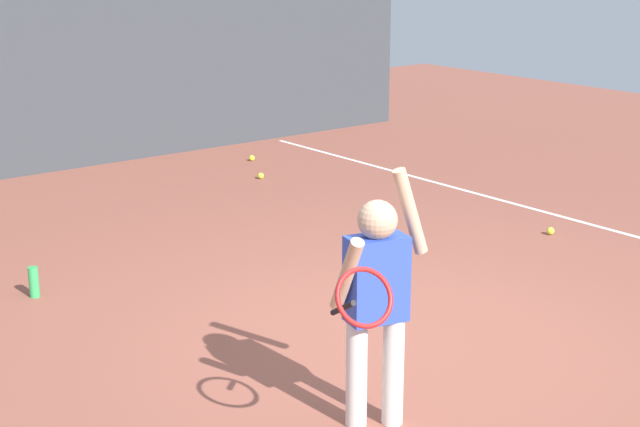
% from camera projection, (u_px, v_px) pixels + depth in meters
% --- Properties ---
extents(ground_plane, '(20.00, 20.00, 0.00)m').
position_uv_depth(ground_plane, '(393.00, 341.00, 6.01)').
color(ground_plane, brown).
extents(court_line_sideline, '(0.05, 9.00, 0.00)m').
position_uv_depth(court_line_sideline, '(573.00, 220.00, 8.60)').
color(court_line_sideline, white).
rests_on(court_line_sideline, ground).
extents(tennis_player, '(0.82, 0.57, 1.35)m').
position_uv_depth(tennis_player, '(376.00, 294.00, 4.76)').
color(tennis_player, silver).
rests_on(tennis_player, ground).
extents(water_bottle, '(0.07, 0.07, 0.22)m').
position_uv_depth(water_bottle, '(34.00, 282.00, 6.72)').
color(water_bottle, green).
rests_on(water_bottle, ground).
extents(tennis_ball_1, '(0.07, 0.07, 0.07)m').
position_uv_depth(tennis_ball_1, '(550.00, 231.00, 8.16)').
color(tennis_ball_1, '#CCE033').
rests_on(tennis_ball_1, ground).
extents(tennis_ball_2, '(0.07, 0.07, 0.07)m').
position_uv_depth(tennis_ball_2, '(252.00, 158.00, 10.89)').
color(tennis_ball_2, '#CCE033').
rests_on(tennis_ball_2, ground).
extents(tennis_ball_4, '(0.07, 0.07, 0.07)m').
position_uv_depth(tennis_ball_4, '(261.00, 176.00, 10.07)').
color(tennis_ball_4, '#CCE033').
rests_on(tennis_ball_4, ground).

